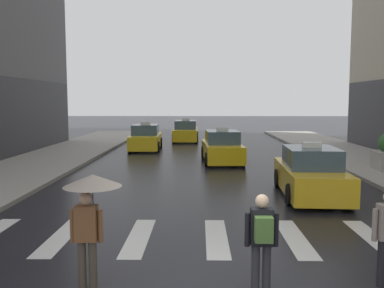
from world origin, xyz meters
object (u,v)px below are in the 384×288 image
(taxi_fourth, at_px, (186,132))
(taxi_lead, at_px, (310,174))
(taxi_third, at_px, (146,138))
(taxi_second, at_px, (222,148))
(pedestrian_with_umbrella, at_px, (90,200))
(pedestrian_with_backpack, at_px, (262,236))

(taxi_fourth, bearing_deg, taxi_lead, -75.71)
(taxi_fourth, bearing_deg, taxi_third, -113.10)
(taxi_lead, xyz_separation_m, taxi_second, (-2.51, 7.68, 0.00))
(taxi_lead, distance_m, pedestrian_with_umbrella, 8.89)
(taxi_second, xyz_separation_m, taxi_fourth, (-2.24, 10.95, 0.00))
(taxi_third, xyz_separation_m, taxi_fourth, (2.38, 5.58, 0.00))
(taxi_lead, relative_size, pedestrian_with_backpack, 2.80)
(taxi_fourth, height_order, pedestrian_with_umbrella, pedestrian_with_umbrella)
(taxi_third, distance_m, pedestrian_with_backpack, 20.69)
(pedestrian_with_umbrella, height_order, pedestrian_with_backpack, pedestrian_with_umbrella)
(taxi_second, bearing_deg, taxi_fourth, 101.54)
(taxi_second, distance_m, taxi_third, 7.08)
(taxi_fourth, xyz_separation_m, pedestrian_with_backpack, (2.10, -25.78, 0.25))
(taxi_third, bearing_deg, taxi_lead, -61.37)
(taxi_second, xyz_separation_m, pedestrian_with_backpack, (-0.14, -14.83, 0.25))
(taxi_fourth, bearing_deg, taxi_second, -78.46)
(taxi_third, xyz_separation_m, pedestrian_with_backpack, (4.47, -20.20, 0.25))
(taxi_second, height_order, pedestrian_with_umbrella, pedestrian_with_umbrella)
(taxi_second, xyz_separation_m, pedestrian_with_umbrella, (-2.95, -14.66, 0.79))
(pedestrian_with_umbrella, bearing_deg, taxi_fourth, 88.41)
(taxi_lead, relative_size, taxi_fourth, 1.02)
(pedestrian_with_backpack, bearing_deg, taxi_second, 89.46)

